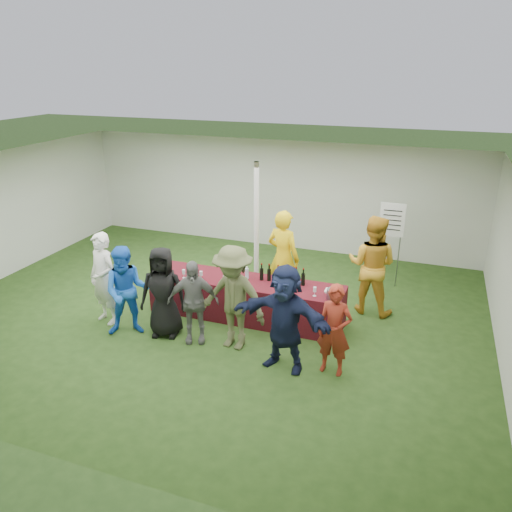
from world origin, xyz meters
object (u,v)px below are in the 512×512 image
(customer_0, at_px, (103,279))
(customer_5, at_px, (285,318))
(customer_2, at_px, (163,292))
(dump_bucket, at_px, (333,294))
(customer_6, at_px, (334,330))
(customer_4, at_px, (233,298))
(staff_pourer, at_px, (283,258))
(customer_3, at_px, (193,302))
(wine_list_sign, at_px, (391,226))
(customer_1, at_px, (127,291))
(serving_table, at_px, (246,299))
(staff_back, at_px, (372,265))

(customer_0, xyz_separation_m, customer_5, (3.46, -0.31, 0.00))
(customer_0, xyz_separation_m, customer_2, (1.23, -0.04, -0.05))
(dump_bucket, distance_m, customer_2, 2.87)
(customer_6, bearing_deg, customer_4, 179.80)
(staff_pourer, relative_size, customer_3, 1.29)
(dump_bucket, distance_m, wine_list_sign, 2.69)
(dump_bucket, height_order, staff_pourer, staff_pourer)
(customer_1, xyz_separation_m, customer_2, (0.60, 0.18, 0.00))
(customer_5, bearing_deg, dump_bucket, 73.60)
(wine_list_sign, distance_m, customer_2, 4.83)
(customer_2, height_order, customer_5, customer_5)
(staff_pourer, relative_size, customer_4, 1.06)
(dump_bucket, relative_size, staff_pourer, 0.12)
(customer_2, xyz_separation_m, customer_6, (2.97, -0.14, -0.08))
(serving_table, height_order, customer_1, customer_1)
(wine_list_sign, height_order, customer_1, wine_list_sign)
(dump_bucket, bearing_deg, customer_5, -115.40)
(staff_pourer, xyz_separation_m, customer_1, (-2.15, -2.05, -0.14))
(customer_2, distance_m, customer_6, 2.98)
(staff_pourer, xyz_separation_m, customer_0, (-2.79, -1.83, -0.10))
(customer_4, bearing_deg, customer_0, -172.69)
(dump_bucket, relative_size, customer_1, 0.14)
(customer_0, distance_m, customer_3, 1.81)
(customer_4, bearing_deg, staff_pourer, 89.14)
(customer_1, bearing_deg, customer_2, -10.57)
(customer_1, bearing_deg, wine_list_sign, 14.83)
(wine_list_sign, relative_size, customer_6, 1.24)
(customer_2, height_order, customer_3, customer_2)
(staff_back, xyz_separation_m, customer_4, (-1.93, -2.05, -0.06))
(serving_table, bearing_deg, customer_1, -144.26)
(customer_2, bearing_deg, serving_table, 30.39)
(customer_6, bearing_deg, customer_2, -177.26)
(serving_table, height_order, staff_pourer, staff_pourer)
(dump_bucket, relative_size, staff_back, 0.12)
(customer_4, relative_size, customer_5, 1.04)
(customer_0, distance_m, customer_2, 1.23)
(customer_5, bearing_deg, staff_pourer, 116.58)
(wine_list_sign, relative_size, staff_pourer, 0.95)
(customer_3, relative_size, customer_6, 1.01)
(staff_back, height_order, customer_0, staff_back)
(dump_bucket, relative_size, wine_list_sign, 0.13)
(customer_3, bearing_deg, customer_5, -28.95)
(customer_0, bearing_deg, customer_2, 15.83)
(staff_back, height_order, customer_3, staff_back)
(customer_5, bearing_deg, staff_back, 76.42)
(customer_3, xyz_separation_m, customer_5, (1.66, -0.24, 0.12))
(staff_pourer, bearing_deg, staff_back, -156.56)
(wine_list_sign, relative_size, customer_2, 1.12)
(serving_table, relative_size, customer_4, 2.02)
(customer_6, bearing_deg, customer_1, -173.96)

